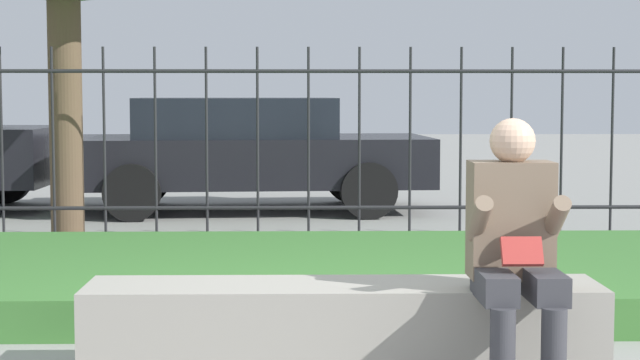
% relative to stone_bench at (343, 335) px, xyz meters
% --- Properties ---
extents(stone_bench, '(2.47, 0.52, 0.45)m').
position_rel_stone_bench_xyz_m(stone_bench, '(0.00, 0.00, 0.00)').
color(stone_bench, gray).
rests_on(stone_bench, ground_plane).
extents(person_seated_reader, '(0.42, 0.73, 1.25)m').
position_rel_stone_bench_xyz_m(person_seated_reader, '(0.77, -0.29, 0.48)').
color(person_seated_reader, black).
rests_on(person_seated_reader, ground_plane).
extents(grass_berm, '(8.72, 2.92, 0.24)m').
position_rel_stone_bench_xyz_m(grass_berm, '(-0.13, 2.16, -0.08)').
color(grass_berm, '#3D7533').
rests_on(grass_berm, ground_plane).
extents(iron_fence, '(6.72, 0.03, 1.77)m').
position_rel_stone_bench_xyz_m(iron_fence, '(-0.13, 4.33, 0.72)').
color(iron_fence, '#232326').
rests_on(iron_fence, ground_plane).
extents(car_parked_center, '(4.21, 2.20, 1.31)m').
position_rel_stone_bench_xyz_m(car_parked_center, '(-0.82, 7.26, 0.50)').
color(car_parked_center, black).
rests_on(car_parked_center, ground_plane).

